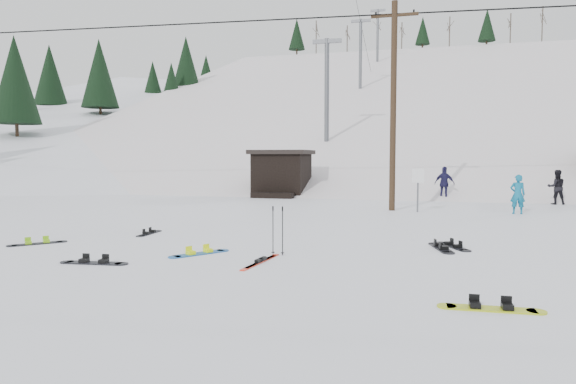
# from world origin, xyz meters

# --- Properties ---
(ground) EXTENTS (200.00, 200.00, 0.00)m
(ground) POSITION_xyz_m (0.00, 0.00, 0.00)
(ground) COLOR white
(ground) RESTS_ON ground
(ski_slope) EXTENTS (60.00, 85.24, 65.97)m
(ski_slope) POSITION_xyz_m (0.00, 55.00, -12.00)
(ski_slope) COLOR white
(ski_slope) RESTS_ON ground
(ridge_left) EXTENTS (47.54, 95.03, 58.38)m
(ridge_left) POSITION_xyz_m (-36.00, 48.00, -11.00)
(ridge_left) COLOR white
(ridge_left) RESTS_ON ground
(treeline_left) EXTENTS (20.00, 64.00, 10.00)m
(treeline_left) POSITION_xyz_m (-34.00, 40.00, 0.00)
(treeline_left) COLOR black
(treeline_left) RESTS_ON ground
(treeline_crest) EXTENTS (50.00, 6.00, 10.00)m
(treeline_crest) POSITION_xyz_m (0.00, 86.00, 0.00)
(treeline_crest) COLOR black
(treeline_crest) RESTS_ON ski_slope
(utility_pole) EXTENTS (2.00, 0.26, 9.00)m
(utility_pole) POSITION_xyz_m (2.00, 14.00, 4.68)
(utility_pole) COLOR #3A2819
(utility_pole) RESTS_ON ground
(trail_sign) EXTENTS (0.50, 0.09, 1.85)m
(trail_sign) POSITION_xyz_m (3.10, 13.58, 1.27)
(trail_sign) COLOR #595B60
(trail_sign) RESTS_ON ground
(lift_hut) EXTENTS (3.40, 4.10, 2.75)m
(lift_hut) POSITION_xyz_m (-5.00, 20.94, 1.36)
(lift_hut) COLOR black
(lift_hut) RESTS_ON ground
(lift_tower_near) EXTENTS (2.20, 0.36, 8.00)m
(lift_tower_near) POSITION_xyz_m (-4.00, 30.00, 7.86)
(lift_tower_near) COLOR #595B60
(lift_tower_near) RESTS_ON ski_slope
(lift_tower_mid) EXTENTS (2.20, 0.36, 8.00)m
(lift_tower_mid) POSITION_xyz_m (-4.00, 50.00, 14.36)
(lift_tower_mid) COLOR #595B60
(lift_tower_mid) RESTS_ON ski_slope
(lift_tower_far) EXTENTS (2.20, 0.36, 8.00)m
(lift_tower_far) POSITION_xyz_m (-4.00, 70.00, 20.86)
(lift_tower_far) COLOR #595B60
(lift_tower_far) RESTS_ON ski_slope
(hero_snowboard) EXTENTS (1.07, 1.38, 0.11)m
(hero_snowboard) POSITION_xyz_m (-1.84, 2.49, 0.03)
(hero_snowboard) COLOR #1A5EA9
(hero_snowboard) RESTS_ON ground
(hero_skis) EXTENTS (0.32, 1.88, 0.10)m
(hero_skis) POSITION_xyz_m (-0.10, 1.96, 0.03)
(hero_skis) COLOR red
(hero_skis) RESTS_ON ground
(ski_poles) EXTENTS (0.32, 0.09, 1.18)m
(ski_poles) POSITION_xyz_m (0.02, 2.90, 0.60)
(ski_poles) COLOR black
(ski_poles) RESTS_ON ground
(board_scatter_a) EXTENTS (1.58, 0.44, 0.11)m
(board_scatter_a) POSITION_xyz_m (-3.63, 0.88, 0.03)
(board_scatter_a) COLOR black
(board_scatter_a) RESTS_ON ground
(board_scatter_b) EXTENTS (0.29, 1.35, 0.09)m
(board_scatter_b) POSITION_xyz_m (-4.73, 5.11, 0.02)
(board_scatter_b) COLOR black
(board_scatter_b) RESTS_ON ground
(board_scatter_c) EXTENTS (1.09, 1.20, 0.11)m
(board_scatter_c) POSITION_xyz_m (-6.69, 2.67, 0.03)
(board_scatter_c) COLOR black
(board_scatter_c) RESTS_ON ground
(board_scatter_d) EXTENTS (0.83, 1.39, 0.11)m
(board_scatter_d) POSITION_xyz_m (4.16, 5.14, 0.03)
(board_scatter_d) COLOR black
(board_scatter_d) RESTS_ON ground
(board_scatter_e) EXTENTS (1.61, 0.36, 0.11)m
(board_scatter_e) POSITION_xyz_m (4.45, -0.48, 0.03)
(board_scatter_e) COLOR #C9DD18
(board_scatter_e) RESTS_ON ground
(board_scatter_f) EXTENTS (0.63, 1.58, 0.11)m
(board_scatter_f) POSITION_xyz_m (3.84, 4.81, 0.03)
(board_scatter_f) COLOR black
(board_scatter_f) RESTS_ON ground
(skier_teal) EXTENTS (0.60, 0.40, 1.63)m
(skier_teal) POSITION_xyz_m (7.08, 13.92, 0.81)
(skier_teal) COLOR #0E678D
(skier_teal) RESTS_ON ground
(skier_dark) EXTENTS (0.86, 0.68, 1.71)m
(skier_dark) POSITION_xyz_m (9.64, 18.95, 0.85)
(skier_dark) COLOR black
(skier_dark) RESTS_ON ground
(skier_navy) EXTENTS (1.16, 0.76, 1.83)m
(skier_navy) POSITION_xyz_m (4.38, 19.87, 0.91)
(skier_navy) COLOR #1D1940
(skier_navy) RESTS_ON ground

